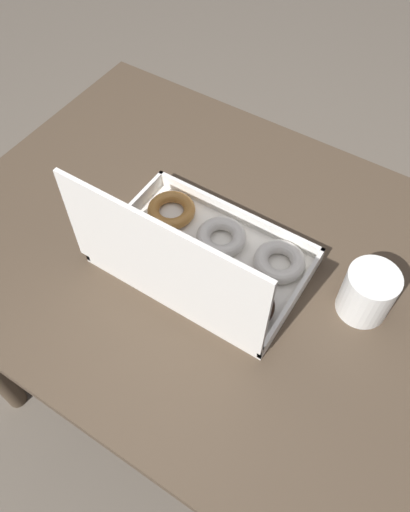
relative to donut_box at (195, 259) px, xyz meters
The scene contains 4 objects.
ground_plane 0.81m from the donut_box, 77.92° to the right, with size 8.00×8.00×0.00m, color #6B6054.
dining_table 0.17m from the donut_box, 77.92° to the right, with size 1.06×0.80×0.76m.
donut_box is the anchor object (origin of this frame).
coffee_mug 0.31m from the donut_box, 161.77° to the right, with size 0.09×0.09×0.10m.
Camera 1 is at (-0.31, 0.49, 1.55)m, focal length 35.00 mm.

